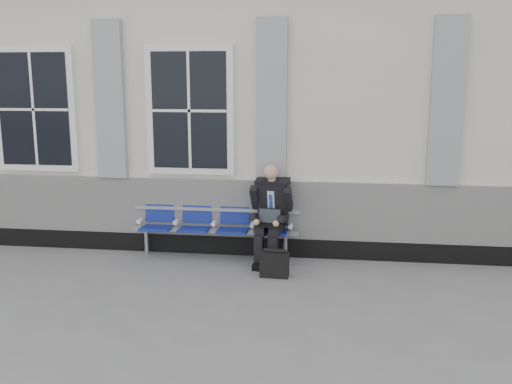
# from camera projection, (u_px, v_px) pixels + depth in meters

# --- Properties ---
(ground) EXTENTS (70.00, 70.00, 0.00)m
(ground) POSITION_uv_depth(u_px,v_px,m) (142.00, 284.00, 7.72)
(ground) COLOR slate
(ground) RESTS_ON ground
(station_building) EXTENTS (14.40, 4.40, 4.49)m
(station_building) POSITION_uv_depth(u_px,v_px,m) (197.00, 106.00, 10.65)
(station_building) COLOR silver
(station_building) RESTS_ON ground
(bench) EXTENTS (2.60, 0.47, 0.91)m
(bench) POSITION_uv_depth(u_px,v_px,m) (215.00, 222.00, 8.80)
(bench) COLOR #9EA0A3
(bench) RESTS_ON ground
(businessman) EXTENTS (0.64, 0.86, 1.49)m
(businessman) POSITION_uv_depth(u_px,v_px,m) (271.00, 210.00, 8.50)
(businessman) COLOR black
(businessman) RESTS_ON ground
(briefcase) EXTENTS (0.41, 0.19, 0.41)m
(briefcase) POSITION_uv_depth(u_px,v_px,m) (274.00, 264.00, 7.95)
(briefcase) COLOR black
(briefcase) RESTS_ON ground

